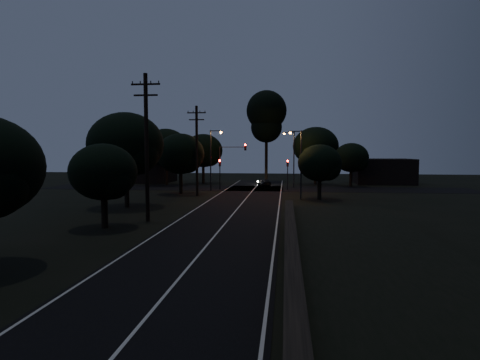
# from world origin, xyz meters

# --- Properties ---
(ground) EXTENTS (160.00, 160.00, 0.00)m
(ground) POSITION_xyz_m (0.00, 0.00, 0.00)
(ground) COLOR black
(road_surface) EXTENTS (60.00, 70.00, 0.03)m
(road_surface) POSITION_xyz_m (0.00, 31.12, 0.01)
(road_surface) COLOR black
(road_surface) RESTS_ON ground
(retaining_wall) EXTENTS (6.93, 26.00, 1.60)m
(retaining_wall) POSITION_xyz_m (7.74, 3.00, 0.62)
(retaining_wall) COLOR black
(retaining_wall) RESTS_ON ground
(utility_pole_mid) EXTENTS (2.20, 0.30, 11.00)m
(utility_pole_mid) POSITION_xyz_m (-6.00, 15.00, 5.74)
(utility_pole_mid) COLOR black
(utility_pole_mid) RESTS_ON ground
(utility_pole_far) EXTENTS (2.20, 0.30, 10.50)m
(utility_pole_far) POSITION_xyz_m (-6.00, 32.00, 5.48)
(utility_pole_far) COLOR black
(utility_pole_far) RESTS_ON ground
(tree_left_b) EXTENTS (4.56, 4.56, 5.80)m
(tree_left_b) POSITION_xyz_m (-7.84, 11.91, 3.76)
(tree_left_b) COLOR black
(tree_left_b) RESTS_ON ground
(tree_left_c) EXTENTS (7.02, 7.02, 8.87)m
(tree_left_c) POSITION_xyz_m (-10.25, 21.86, 5.74)
(tree_left_c) COLOR black
(tree_left_c) RESTS_ON ground
(tree_left_d) EXTENTS (5.85, 5.85, 7.42)m
(tree_left_d) POSITION_xyz_m (-8.29, 33.88, 4.81)
(tree_left_d) COLOR black
(tree_left_d) RESTS_ON ground
(tree_far_nw) EXTENTS (6.33, 6.33, 8.02)m
(tree_far_nw) POSITION_xyz_m (-8.78, 49.87, 5.19)
(tree_far_nw) COLOR black
(tree_far_nw) RESTS_ON ground
(tree_far_w) EXTENTS (6.82, 6.82, 8.69)m
(tree_far_w) POSITION_xyz_m (-13.76, 45.86, 5.65)
(tree_far_w) COLOR black
(tree_far_w) RESTS_ON ground
(tree_far_ne) EXTENTS (7.15, 7.15, 9.04)m
(tree_far_ne) POSITION_xyz_m (9.25, 49.86, 5.85)
(tree_far_ne) COLOR black
(tree_far_ne) RESTS_ON ground
(tree_far_e) EXTENTS (5.09, 5.09, 6.46)m
(tree_far_e) POSITION_xyz_m (14.18, 46.90, 4.18)
(tree_far_e) COLOR black
(tree_far_e) RESTS_ON ground
(tree_right_a) EXTENTS (4.71, 4.71, 5.99)m
(tree_right_a) POSITION_xyz_m (8.17, 29.90, 3.88)
(tree_right_a) COLOR black
(tree_right_a) RESTS_ON ground
(tall_pine) EXTENTS (6.85, 6.85, 15.57)m
(tall_pine) POSITION_xyz_m (1.00, 55.00, 11.23)
(tall_pine) COLOR black
(tall_pine) RESTS_ON ground
(building_left) EXTENTS (10.00, 8.00, 4.40)m
(building_left) POSITION_xyz_m (-20.00, 52.00, 2.20)
(building_left) COLOR black
(building_left) RESTS_ON ground
(building_right) EXTENTS (9.00, 7.00, 4.00)m
(building_right) POSITION_xyz_m (20.00, 53.00, 2.00)
(building_right) COLOR black
(building_right) RESTS_ON ground
(signal_left) EXTENTS (0.28, 0.35, 4.10)m
(signal_left) POSITION_xyz_m (-4.60, 39.99, 2.84)
(signal_left) COLOR black
(signal_left) RESTS_ON ground
(signal_right) EXTENTS (0.28, 0.35, 4.10)m
(signal_right) POSITION_xyz_m (4.60, 39.99, 2.84)
(signal_right) COLOR black
(signal_right) RESTS_ON ground
(signal_mast) EXTENTS (3.70, 0.35, 6.25)m
(signal_mast) POSITION_xyz_m (-2.91, 39.99, 4.34)
(signal_mast) COLOR black
(signal_mast) RESTS_ON ground
(streetlight_a) EXTENTS (1.66, 0.26, 8.00)m
(streetlight_a) POSITION_xyz_m (-5.31, 38.00, 4.64)
(streetlight_a) COLOR black
(streetlight_a) RESTS_ON ground
(streetlight_b) EXTENTS (1.66, 0.26, 8.00)m
(streetlight_b) POSITION_xyz_m (5.31, 44.00, 4.64)
(streetlight_b) COLOR black
(streetlight_b) RESTS_ON ground
(streetlight_c) EXTENTS (1.46, 0.26, 7.50)m
(streetlight_c) POSITION_xyz_m (5.83, 30.00, 4.35)
(streetlight_c) COLOR black
(streetlight_c) RESTS_ON ground
(car) EXTENTS (2.36, 3.57, 1.13)m
(car) POSITION_xyz_m (1.16, 46.00, 0.57)
(car) COLOR black
(car) RESTS_ON ground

